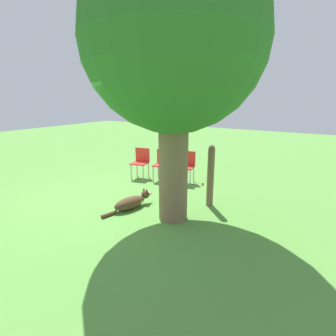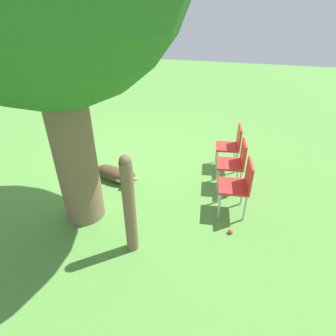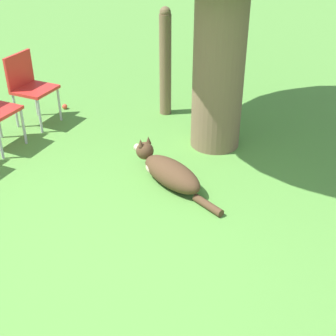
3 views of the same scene
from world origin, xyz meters
name	(u,v)px [view 3 (image 3 of 3)]	position (x,y,z in m)	size (l,w,h in m)	color
ground_plane	(139,206)	(0.00, 0.00, 0.00)	(30.00, 30.00, 0.00)	#56933D
dog	(168,171)	(-0.02, 0.48, 0.13)	(1.23, 0.47, 0.36)	#513823
fence_post	(165,62)	(-1.03, 1.82, 0.68)	(0.15, 0.15, 1.34)	brown
red_chair_2	(29,84)	(-2.18, 0.63, 0.51)	(0.50, 0.51, 0.86)	red
tennis_ball	(65,106)	(-2.18, 1.14, 0.03)	(0.07, 0.07, 0.07)	#E54C33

